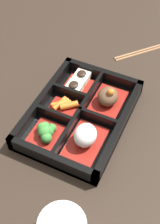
# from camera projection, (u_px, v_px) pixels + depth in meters

# --- Properties ---
(ground_plane) EXTENTS (3.00, 3.00, 0.00)m
(ground_plane) POSITION_uv_depth(u_px,v_px,m) (80.00, 119.00, 0.72)
(ground_plane) COLOR black
(bento_base) EXTENTS (0.28, 0.21, 0.01)m
(bento_base) POSITION_uv_depth(u_px,v_px,m) (80.00, 118.00, 0.72)
(bento_base) COLOR black
(bento_base) RESTS_ON ground_plane
(bento_rim) EXTENTS (0.28, 0.21, 0.04)m
(bento_rim) POSITION_uv_depth(u_px,v_px,m) (79.00, 113.00, 0.71)
(bento_rim) COLOR black
(bento_rim) RESTS_ON ground_plane
(bowl_stew) EXTENTS (0.11, 0.07, 0.06)m
(bowl_stew) POSITION_uv_depth(u_px,v_px,m) (108.00, 98.00, 0.73)
(bowl_stew) COLOR maroon
(bowl_stew) RESTS_ON bento_base
(bowl_rice) EXTENTS (0.11, 0.07, 0.05)m
(bowl_rice) POSITION_uv_depth(u_px,v_px,m) (85.00, 137.00, 0.65)
(bowl_rice) COLOR maroon
(bowl_rice) RESTS_ON bento_base
(bowl_tofu) EXTENTS (0.09, 0.06, 0.03)m
(bowl_tofu) POSITION_uv_depth(u_px,v_px,m) (78.00, 83.00, 0.77)
(bowl_tofu) COLOR maroon
(bowl_tofu) RESTS_ON bento_base
(bowl_carrots) EXTENTS (0.06, 0.07, 0.02)m
(bowl_carrots) POSITION_uv_depth(u_px,v_px,m) (63.00, 105.00, 0.73)
(bowl_carrots) COLOR maroon
(bowl_carrots) RESTS_ON bento_base
(bowl_greens) EXTENTS (0.07, 0.06, 0.04)m
(bowl_greens) POSITION_uv_depth(u_px,v_px,m) (46.00, 132.00, 0.67)
(bowl_greens) COLOR maroon
(bowl_greens) RESTS_ON bento_base
(chopsticks) EXTENTS (0.18, 0.17, 0.01)m
(chopsticks) POSITION_uv_depth(u_px,v_px,m) (151.00, 48.00, 0.88)
(chopsticks) COLOR brown
(chopsticks) RESTS_ON ground_plane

